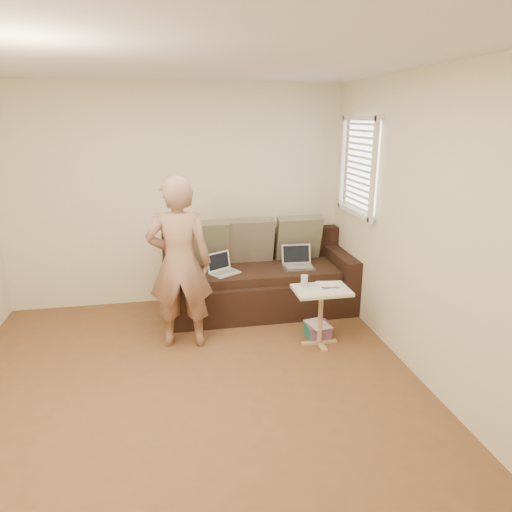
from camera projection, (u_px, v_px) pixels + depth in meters
name	position (u px, v px, depth m)	size (l,w,h in m)	color
floor	(191.00, 405.00, 3.62)	(4.50, 4.50, 0.00)	brown
ceiling	(174.00, 53.00, 2.85)	(4.50, 4.50, 0.00)	white
wall_back	(176.00, 197.00, 5.35)	(4.00, 4.00, 0.00)	beige
wall_front	(218.00, 499.00, 1.12)	(4.00, 4.00, 0.00)	beige
wall_right	(436.00, 236.00, 3.60)	(4.50, 4.50, 0.00)	beige
window_blinds	(358.00, 166.00, 4.88)	(0.12, 0.88, 1.08)	white
sofa	(258.00, 275.00, 5.32)	(2.20, 0.95, 0.85)	black
pillow_left	(205.00, 243.00, 5.30)	(0.55, 0.14, 0.55)	#69674E
pillow_mid	(251.00, 241.00, 5.41)	(0.55, 0.14, 0.55)	brown
pillow_right	(298.00, 238.00, 5.54)	(0.55, 0.14, 0.55)	#69674E
laptop_silver	(299.00, 268.00, 5.27)	(0.35, 0.25, 0.23)	#B7BABC
laptop_white	(225.00, 274.00, 5.09)	(0.31, 0.23, 0.23)	white
person	(180.00, 264.00, 4.35)	(0.63, 0.42, 1.71)	#956651
side_table	(320.00, 316.00, 4.52)	(0.54, 0.38, 0.60)	silver
drinking_glass	(304.00, 281.00, 4.46)	(0.07, 0.07, 0.12)	silver
scissors	(330.00, 288.00, 4.43)	(0.18, 0.10, 0.02)	silver
paper_on_table	(329.00, 286.00, 4.48)	(0.21, 0.30, 0.00)	white
striped_box	(318.00, 331.00, 4.70)	(0.25, 0.25, 0.16)	#C11D83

